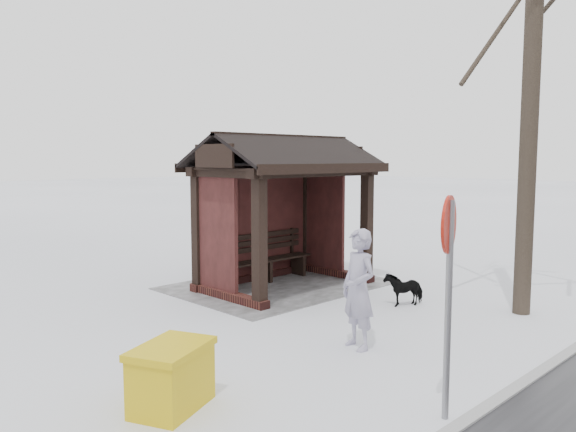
# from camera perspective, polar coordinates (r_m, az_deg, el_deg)

# --- Properties ---
(ground) EXTENTS (120.00, 120.00, 0.00)m
(ground) POSITION_cam_1_polar(r_m,az_deg,el_deg) (11.55, -0.26, -7.21)
(ground) COLOR white
(ground) RESTS_ON ground
(kerb) EXTENTS (120.00, 0.15, 0.06)m
(kerb) POSITION_cam_1_polar(r_m,az_deg,el_deg) (8.65, 26.72, -12.31)
(kerb) COLOR gray
(kerb) RESTS_ON ground
(trampled_patch) EXTENTS (4.20, 3.20, 0.02)m
(trampled_patch) POSITION_cam_1_polar(r_m,az_deg,el_deg) (11.69, -0.95, -7.01)
(trampled_patch) COLOR #96969B
(trampled_patch) RESTS_ON ground
(bus_shelter) EXTENTS (3.60, 2.40, 3.09)m
(bus_shelter) POSITION_cam_1_polar(r_m,az_deg,el_deg) (11.37, -0.82, 3.61)
(bus_shelter) COLOR #381614
(bus_shelter) RESTS_ON ground
(pedestrian) EXTENTS (0.54, 0.69, 1.66)m
(pedestrian) POSITION_cam_1_polar(r_m,az_deg,el_deg) (7.82, 7.18, -7.38)
(pedestrian) COLOR #9791AA
(pedestrian) RESTS_ON ground
(dog) EXTENTS (0.76, 0.57, 0.58)m
(dog) POSITION_cam_1_polar(r_m,az_deg,el_deg) (10.35, 11.68, -7.22)
(dog) COLOR black
(dog) RESTS_ON ground
(grit_bin) EXTENTS (1.07, 0.92, 0.69)m
(grit_bin) POSITION_cam_1_polar(r_m,az_deg,el_deg) (6.22, -11.75, -15.67)
(grit_bin) COLOR #C4A40B
(grit_bin) RESTS_ON ground
(road_sign) EXTENTS (0.56, 0.20, 2.26)m
(road_sign) POSITION_cam_1_polar(r_m,az_deg,el_deg) (5.75, 15.96, -4.17)
(road_sign) COLOR slate
(road_sign) RESTS_ON ground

